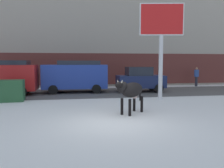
{
  "coord_description": "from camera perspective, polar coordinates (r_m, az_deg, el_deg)",
  "views": [
    {
      "loc": [
        -1.47,
        -8.33,
        2.19
      ],
      "look_at": [
        0.54,
        3.46,
        1.1
      ],
      "focal_mm": 38.04,
      "sensor_mm": 36.0,
      "label": 1
    }
  ],
  "objects": [
    {
      "name": "pedestrian_near_billboard",
      "position": [
        23.11,
        19.62,
        1.66
      ],
      "size": [
        0.36,
        0.24,
        1.73
      ],
      "color": "#282833",
      "rests_on": "ground"
    },
    {
      "name": "ground_plane",
      "position": [
        8.74,
        0.32,
        -9.31
      ],
      "size": [
        120.0,
        120.0,
        0.0
      ],
      "primitive_type": "plane",
      "color": "white"
    },
    {
      "name": "cow_black",
      "position": [
        10.13,
        4.68,
        -1.6
      ],
      "size": [
        1.66,
        1.61,
        1.54
      ],
      "color": "black",
      "rests_on": "ground"
    },
    {
      "name": "building_facade",
      "position": [
        24.7,
        -6.33,
        15.19
      ],
      "size": [
        44.0,
        6.1,
        13.0
      ],
      "color": "#A39989",
      "rests_on": "ground"
    },
    {
      "name": "car_blue_van",
      "position": [
        17.55,
        -8.84,
        2.05
      ],
      "size": [
        4.61,
        2.15,
        2.32
      ],
      "color": "#233D9E",
      "rests_on": "ground"
    },
    {
      "name": "dumpster",
      "position": [
        14.61,
        -23.71,
        -1.48
      ],
      "size": [
        1.77,
        1.21,
        1.2
      ],
      "primitive_type": "cube",
      "rotation": [
        0.0,
        0.0,
        0.07
      ],
      "color": "#285633",
      "rests_on": "ground"
    },
    {
      "name": "pedestrian_by_cars",
      "position": [
        20.17,
        -8.95,
        1.42
      ],
      "size": [
        0.36,
        0.24,
        1.73
      ],
      "color": "#282833",
      "rests_on": "ground"
    },
    {
      "name": "car_red_van",
      "position": [
        17.46,
        -25.05,
        1.61
      ],
      "size": [
        4.61,
        2.15,
        2.32
      ],
      "color": "red",
      "rests_on": "ground"
    },
    {
      "name": "billboard",
      "position": [
        14.32,
        11.8,
        13.63
      ],
      "size": [
        2.51,
        0.68,
        5.56
      ],
      "color": "silver",
      "rests_on": "ground"
    },
    {
      "name": "road_strip",
      "position": [
        17.21,
        -4.69,
        -2.11
      ],
      "size": [
        60.0,
        5.6,
        0.01
      ],
      "primitive_type": "cube",
      "color": "#514F4C",
      "rests_on": "ground"
    },
    {
      "name": "car_navy_hatchback",
      "position": [
        17.81,
        6.76,
        1.11
      ],
      "size": [
        3.51,
        1.94,
        1.86
      ],
      "color": "#19234C",
      "rests_on": "ground"
    }
  ]
}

